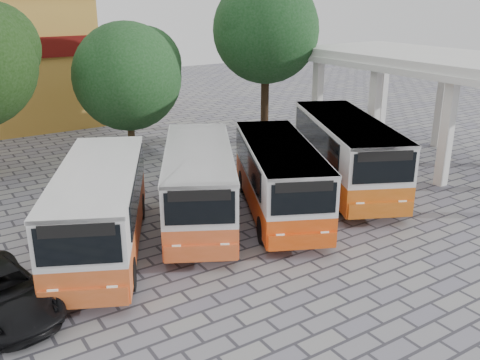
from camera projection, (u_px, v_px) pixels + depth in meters
ground at (340, 240)px, 18.84m from camera, size 90.00×90.00×0.00m
terminal_shelter at (450, 66)px, 25.76m from camera, size 6.80×15.80×5.40m
bus_far_left at (100, 205)px, 17.48m from camera, size 5.76×8.72×2.92m
bus_centre_left at (199, 180)px, 19.87m from camera, size 5.88×8.56×2.87m
bus_centre_right at (279, 174)px, 20.61m from camera, size 5.53×8.44×2.83m
bus_far_right at (346, 150)px, 23.26m from camera, size 6.10×9.27×3.11m
tree_middle at (128, 73)px, 27.99m from camera, size 5.96×5.67×6.94m
tree_right at (267, 26)px, 29.77m from camera, size 6.22×5.93×9.25m
parked_car at (0, 293)px, 14.35m from camera, size 2.93×4.85×1.26m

